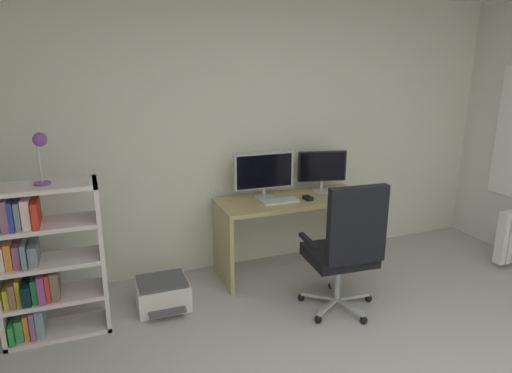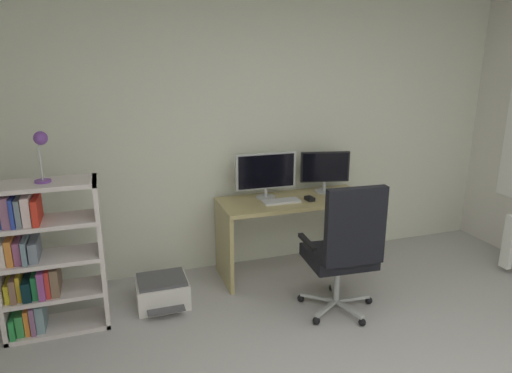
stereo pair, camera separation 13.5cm
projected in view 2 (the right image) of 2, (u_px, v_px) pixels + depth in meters
name	position (u px, v px, depth m)	size (l,w,h in m)	color
wall_back	(259.00, 135.00, 4.38)	(5.07, 0.10, 2.56)	silver
desk	(294.00, 219.00, 4.29)	(1.40, 0.56, 0.73)	tan
monitor_main	(266.00, 172.00, 4.20)	(0.57, 0.18, 0.42)	#B2B5B7
monitor_secondary	(325.00, 169.00, 4.39)	(0.47, 0.18, 0.40)	#B2B5B7
keyboard	(281.00, 201.00, 4.13)	(0.34, 0.13, 0.02)	silver
computer_mouse	(310.00, 199.00, 4.18)	(0.06, 0.10, 0.03)	black
office_chair	(345.00, 247.00, 3.51)	(0.63, 0.63, 1.11)	#B7BABC
bookshelf	(40.00, 260.00, 3.34)	(0.73, 0.32, 1.16)	silver
desk_lamp	(41.00, 147.00, 3.14)	(0.12, 0.11, 0.36)	#7441A0
printer	(162.00, 292.00, 3.80)	(0.42, 0.44, 0.24)	silver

